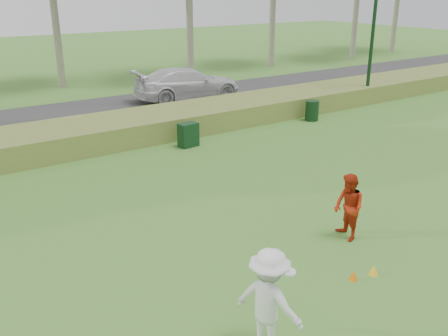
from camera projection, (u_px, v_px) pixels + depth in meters
ground at (329, 278)px, 10.68m from camera, size 120.00×120.00×0.00m
reed_strip at (110, 131)px, 19.81m from camera, size 80.00×3.00×0.90m
park_road at (70, 116)px, 23.83m from camera, size 80.00×6.00×0.06m
player_white at (269, 301)px, 8.28m from camera, size 1.11×1.41×1.91m
player_red at (349, 207)px, 12.08m from camera, size 0.82×0.94×1.67m
cone_orange at (354, 275)px, 10.58m from camera, size 0.20×0.20×0.22m
cone_yellow at (374, 270)px, 10.77m from camera, size 0.21×0.21×0.23m
utility_cabinet at (188, 135)px, 19.25m from camera, size 0.79×0.55×0.92m
trash_bin at (312, 111)px, 22.98m from camera, size 0.79×0.79×0.92m
car_right at (188, 83)px, 26.94m from camera, size 6.09×3.12×1.69m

